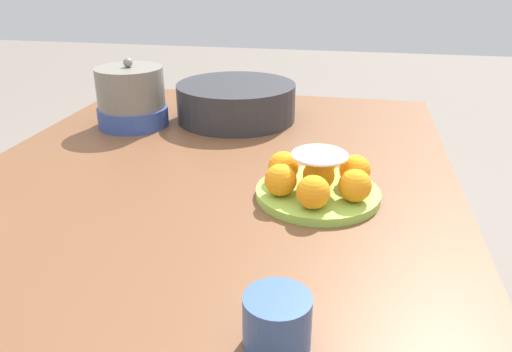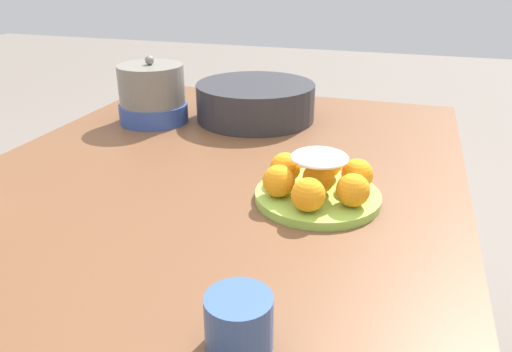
{
  "view_description": "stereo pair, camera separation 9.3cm",
  "coord_description": "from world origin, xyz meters",
  "px_view_note": "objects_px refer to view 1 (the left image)",
  "views": [
    {
      "loc": [
        -0.82,
        -0.28,
        1.16
      ],
      "look_at": [
        0.01,
        -0.12,
        0.78
      ],
      "focal_mm": 35.0,
      "sensor_mm": 36.0,
      "label": 1
    },
    {
      "loc": [
        -0.8,
        -0.37,
        1.16
      ],
      "look_at": [
        0.01,
        -0.12,
        0.78
      ],
      "focal_mm": 35.0,
      "sensor_mm": 36.0,
      "label": 2
    }
  ],
  "objects_px": {
    "sauce_bowl": "(128,100)",
    "cup_near": "(277,322)",
    "serving_bowl": "(236,101)",
    "warming_pot": "(131,98)",
    "dining_table": "(198,231)",
    "cake_plate": "(318,180)"
  },
  "relations": [
    {
      "from": "cup_near",
      "to": "cake_plate",
      "type": "bearing_deg",
      "value": -2.11
    },
    {
      "from": "cup_near",
      "to": "dining_table",
      "type": "bearing_deg",
      "value": 30.08
    },
    {
      "from": "dining_table",
      "to": "cake_plate",
      "type": "xyz_separation_m",
      "value": [
        0.03,
        -0.23,
        0.12
      ]
    },
    {
      "from": "serving_bowl",
      "to": "cup_near",
      "type": "distance_m",
      "value": 0.88
    },
    {
      "from": "sauce_bowl",
      "to": "warming_pot",
      "type": "distance_m",
      "value": 0.21
    },
    {
      "from": "cake_plate",
      "to": "cup_near",
      "type": "relative_size",
      "value": 2.93
    },
    {
      "from": "dining_table",
      "to": "cup_near",
      "type": "height_order",
      "value": "cup_near"
    },
    {
      "from": "sauce_bowl",
      "to": "cake_plate",
      "type": "bearing_deg",
      "value": -130.44
    },
    {
      "from": "warming_pot",
      "to": "cake_plate",
      "type": "bearing_deg",
      "value": -123.59
    },
    {
      "from": "cake_plate",
      "to": "serving_bowl",
      "type": "bearing_deg",
      "value": 30.18
    },
    {
      "from": "serving_bowl",
      "to": "cup_near",
      "type": "relative_size",
      "value": 4.07
    },
    {
      "from": "cake_plate",
      "to": "sauce_bowl",
      "type": "height_order",
      "value": "cake_plate"
    },
    {
      "from": "sauce_bowl",
      "to": "dining_table",
      "type": "bearing_deg",
      "value": -145.13
    },
    {
      "from": "cake_plate",
      "to": "sauce_bowl",
      "type": "bearing_deg",
      "value": 49.56
    },
    {
      "from": "warming_pot",
      "to": "cup_near",
      "type": "bearing_deg",
      "value": -145.91
    },
    {
      "from": "warming_pot",
      "to": "sauce_bowl",
      "type": "bearing_deg",
      "value": 28.19
    },
    {
      "from": "sauce_bowl",
      "to": "cup_near",
      "type": "bearing_deg",
      "value": -147.0
    },
    {
      "from": "dining_table",
      "to": "serving_bowl",
      "type": "height_order",
      "value": "serving_bowl"
    },
    {
      "from": "warming_pot",
      "to": "dining_table",
      "type": "bearing_deg",
      "value": -142.25
    },
    {
      "from": "cake_plate",
      "to": "sauce_bowl",
      "type": "xyz_separation_m",
      "value": [
        0.52,
        0.61,
        -0.02
      ]
    },
    {
      "from": "dining_table",
      "to": "warming_pot",
      "type": "bearing_deg",
      "value": 37.75
    },
    {
      "from": "serving_bowl",
      "to": "warming_pot",
      "type": "distance_m",
      "value": 0.28
    }
  ]
}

